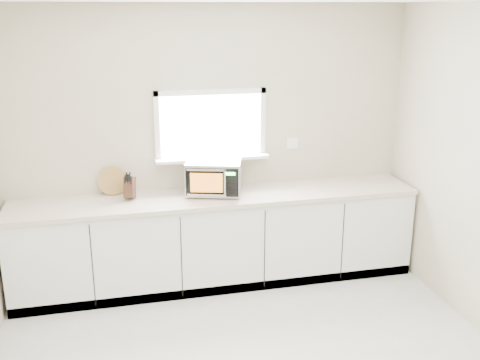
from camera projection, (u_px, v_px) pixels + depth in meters
name	position (u px, v px, depth m)	size (l,w,h in m)	color
back_wall	(211.00, 143.00, 5.56)	(4.00, 0.17, 2.70)	beige
cabinets	(218.00, 241.00, 5.56)	(3.92, 0.60, 0.88)	white
countertop	(217.00, 197.00, 5.41)	(3.92, 0.64, 0.04)	beige
microwave	(214.00, 176.00, 5.41)	(0.60, 0.53, 0.33)	black
knife_block	(130.00, 187.00, 5.27)	(0.14, 0.21, 0.27)	#3F2216
cutting_board	(113.00, 181.00, 5.39)	(0.28, 0.28, 0.02)	#AD8443
coffee_grinder	(225.00, 183.00, 5.45)	(0.14, 0.14, 0.19)	#BABDC2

